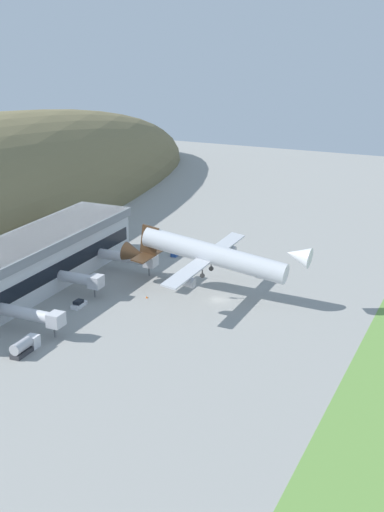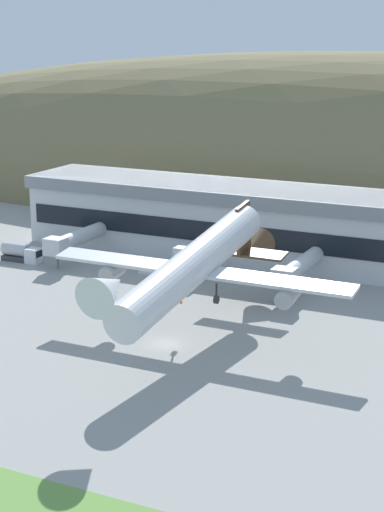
{
  "view_description": "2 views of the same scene",
  "coord_description": "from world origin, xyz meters",
  "views": [
    {
      "loc": [
        -143.36,
        -57.7,
        63.13
      ],
      "look_at": [
        0.13,
        7.02,
        9.83
      ],
      "focal_mm": 50.0,
      "sensor_mm": 36.0,
      "label": 1
    },
    {
      "loc": [
        48.06,
        -91.28,
        39.45
      ],
      "look_at": [
        0.25,
        7.02,
        10.04
      ],
      "focal_mm": 60.0,
      "sensor_mm": 36.0,
      "label": 2
    }
  ],
  "objects": [
    {
      "name": "jetway_1",
      "position": [
        -10.47,
        30.53,
        3.99
      ],
      "size": [
        3.38,
        11.55,
        5.43
      ],
      "color": "silver",
      "rests_on": "ground_plane"
    },
    {
      "name": "traffic_cone_0",
      "position": [
        -5.89,
        15.98,
        0.28
      ],
      "size": [
        0.52,
        0.52,
        0.58
      ],
      "color": "orange",
      "rests_on": "ground_plane"
    },
    {
      "name": "fuel_truck",
      "position": [
        -41.21,
        24.49,
        1.49
      ],
      "size": [
        7.5,
        2.5,
        3.15
      ],
      "color": "silver",
      "rests_on": "ground_plane"
    },
    {
      "name": "ground_plane",
      "position": [
        0.0,
        0.0,
        0.0
      ],
      "size": [
        394.86,
        394.86,
        0.0
      ],
      "primitive_type": "plane",
      "color": "gray"
    },
    {
      "name": "terminal_building",
      "position": [
        -12.37,
        44.44,
        7.15
      ],
      "size": [
        72.88,
        15.99,
        12.6
      ],
      "color": "silver",
      "rests_on": "ground_plane"
    },
    {
      "name": "hill_backdrop",
      "position": [
        1.0,
        96.89,
        0.0
      ],
      "size": [
        332.86,
        73.15,
        68.59
      ],
      "primitive_type": "ellipsoid",
      "color": "olive",
      "rests_on": "ground_plane"
    },
    {
      "name": "jetway_2",
      "position": [
        7.9,
        27.93,
        3.99
      ],
      "size": [
        3.38,
        16.43,
        5.43
      ],
      "color": "silver",
      "rests_on": "ground_plane"
    },
    {
      "name": "service_car_1",
      "position": [
        -17.05,
        27.6,
        0.68
      ],
      "size": [
        4.33,
        1.93,
        1.65
      ],
      "color": "silver",
      "rests_on": "ground_plane"
    },
    {
      "name": "cargo_airplane",
      "position": [
        2.44,
        3.44,
        9.87
      ],
      "size": [
        41.69,
        47.4,
        10.77
      ],
      "color": "silver"
    },
    {
      "name": "jetway_0",
      "position": [
        -32.75,
        28.33,
        3.99
      ],
      "size": [
        3.38,
        15.67,
        5.43
      ],
      "color": "silver",
      "rests_on": "ground_plane"
    }
  ]
}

